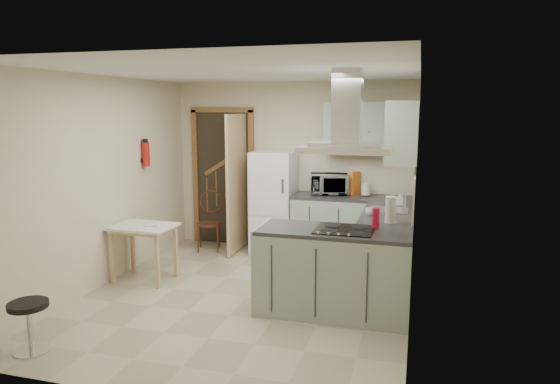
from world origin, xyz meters
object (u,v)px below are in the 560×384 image
(peninsula, at_px, (334,272))
(microwave, at_px, (330,184))
(bentwood_chair, at_px, (208,224))
(fridge, at_px, (274,202))
(drop_leaf_table, at_px, (144,253))
(extractor_hood, at_px, (346,149))
(stool, at_px, (30,327))

(peninsula, height_order, microwave, microwave)
(peninsula, relative_size, bentwood_chair, 1.91)
(peninsula, xyz_separation_m, bentwood_chair, (-2.20, 1.81, -0.04))
(fridge, distance_m, peninsula, 2.35)
(peninsula, bearing_deg, drop_leaf_table, 171.19)
(extractor_hood, relative_size, stool, 1.96)
(bentwood_chair, relative_size, stool, 1.77)
(bentwood_chair, distance_m, microwave, 1.91)
(fridge, height_order, peninsula, fridge)
(fridge, distance_m, extractor_hood, 2.57)
(drop_leaf_table, height_order, stool, drop_leaf_table)
(microwave, bearing_deg, stool, -133.48)
(bentwood_chair, bearing_deg, extractor_hood, -56.25)
(extractor_hood, relative_size, drop_leaf_table, 1.21)
(fridge, distance_m, bentwood_chair, 1.05)
(peninsula, distance_m, microwave, 2.18)
(bentwood_chair, height_order, microwave, microwave)
(bentwood_chair, bearing_deg, peninsula, -57.50)
(bentwood_chair, bearing_deg, fridge, -8.03)
(peninsula, xyz_separation_m, microwave, (-0.42, 2.06, 0.60))
(extractor_hood, bearing_deg, stool, -148.71)
(stool, xyz_separation_m, microwave, (2.02, 3.59, 0.82))
(peninsula, height_order, drop_leaf_table, peninsula)
(microwave, bearing_deg, extractor_hood, -90.09)
(peninsula, height_order, stool, peninsula)
(peninsula, relative_size, stool, 3.38)
(extractor_hood, relative_size, microwave, 1.71)
(extractor_hood, height_order, bentwood_chair, extractor_hood)
(drop_leaf_table, distance_m, microwave, 2.71)
(peninsula, distance_m, drop_leaf_table, 2.46)
(peninsula, distance_m, bentwood_chair, 2.85)
(fridge, bearing_deg, extractor_hood, -56.21)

